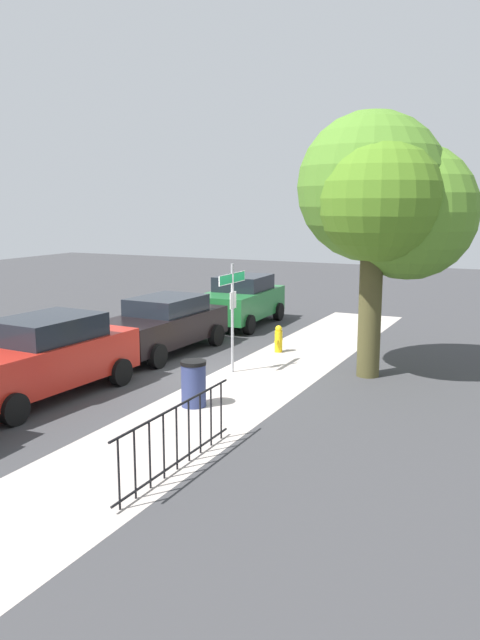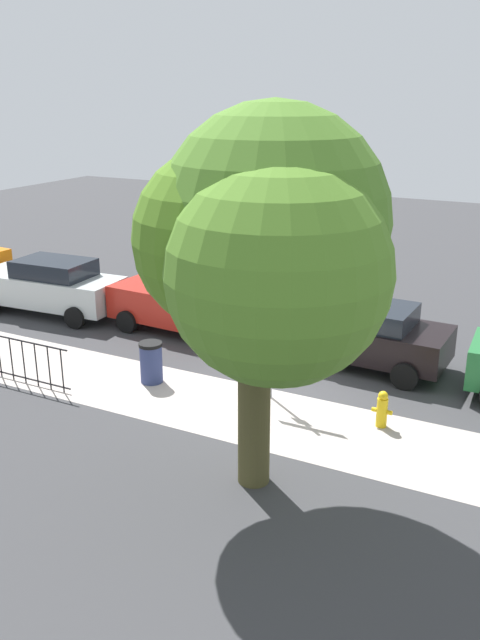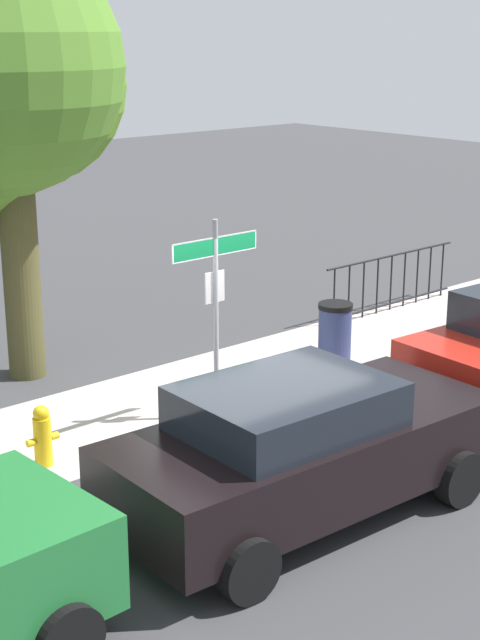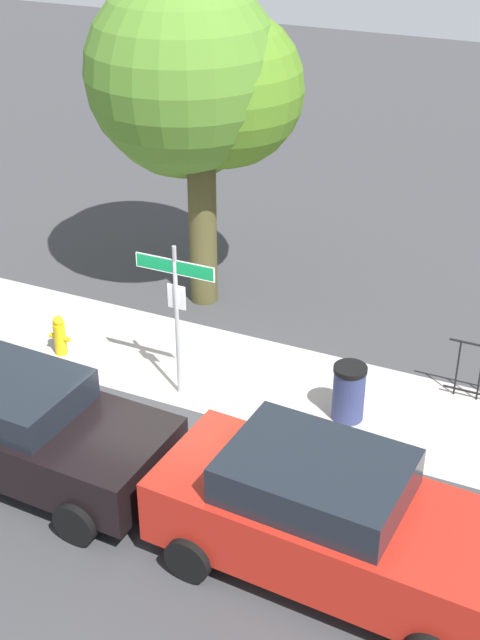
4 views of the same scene
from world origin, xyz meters
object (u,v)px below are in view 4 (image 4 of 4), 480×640
Objects in this scene: shade_tree at (190,81)px; car_black at (22,425)px; street_sign at (176,295)px; fire_hydrant at (60,335)px; trash_bin at (349,392)px; car_red at (330,519)px.

shade_tree is 7.05m from car_black.
shade_tree reaches higher than street_sign.
shade_tree is at bearing 69.03° from fire_hydrant.
fire_hydrant is at bearing 175.58° from street_sign.
street_sign reaches higher than trash_bin.
car_black is 4.80m from car_red.
shade_tree is (-1.38, 3.30, 2.51)m from street_sign.
street_sign is 2.98m from fire_hydrant.
trash_bin is at bearing 41.79° from car_black.
fire_hydrant is (-2.57, 0.20, -1.51)m from street_sign.
fire_hydrant is (-1.46, 2.97, -0.44)m from car_black.
street_sign reaches higher than car_black.
car_black is 5.13m from trash_bin.
car_red is at bearing -50.50° from shade_tree.
street_sign is at bearing -4.42° from fire_hydrant.
car_black is at bearing -111.78° from street_sign.
car_red is at bearing -37.62° from street_sign.
car_red is at bearing 1.24° from car_black.
fire_hydrant is (-1.19, -3.11, -4.01)m from shade_tree.
street_sign reaches higher than fire_hydrant.
shade_tree is at bearing 112.62° from street_sign.
trash_bin is at bearing 3.18° from fire_hydrant.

